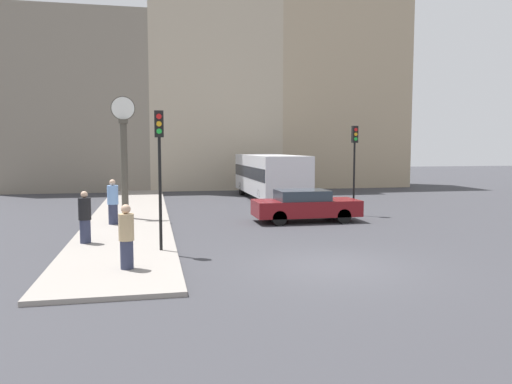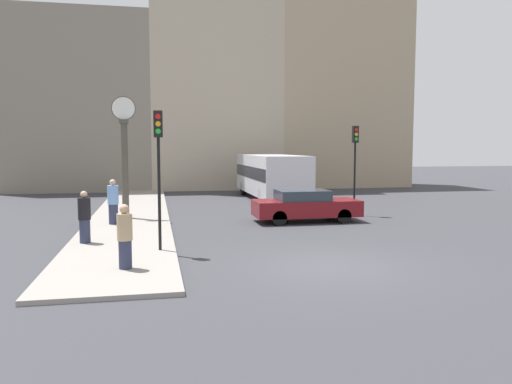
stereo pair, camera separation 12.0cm
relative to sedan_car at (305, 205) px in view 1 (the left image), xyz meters
name	(u,v)px [view 1 (the left image)]	position (x,y,z in m)	size (l,w,h in m)	color
ground_plane	(331,266)	(-1.68, -7.62, -0.68)	(120.00, 120.00, 0.00)	#38383D
sidewalk_corner	(131,212)	(-7.25, 4.12, -0.63)	(3.30, 27.48, 0.12)	gray
building_row	(220,81)	(-1.10, 17.96, 7.41)	(30.13, 5.00, 19.63)	gray
sedan_car	(305,205)	(0.00, 0.00, 0.00)	(4.39, 1.78, 1.34)	maroon
bus_distant	(270,174)	(0.62, 9.04, 0.84)	(2.62, 9.11, 2.65)	silver
traffic_light_near	(159,151)	(-6.05, -5.21, 2.32)	(0.26, 0.24, 4.05)	black
traffic_light_far	(354,152)	(2.76, 1.41, 2.22)	(0.26, 0.24, 4.07)	black
street_clock	(124,156)	(-7.40, 1.87, 2.08)	(1.00, 0.37, 5.13)	#4C473D
pedestrian_black_jacket	(85,217)	(-8.36, -3.63, 0.24)	(0.39, 0.39, 1.64)	#2D334C
pedestrian_tan_coat	(126,237)	(-6.92, -7.32, 0.23)	(0.38, 0.38, 1.61)	#2D334C
pedestrian_blue_stripe	(113,202)	(-7.78, 0.16, 0.30)	(0.42, 0.42, 1.76)	#2D334C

